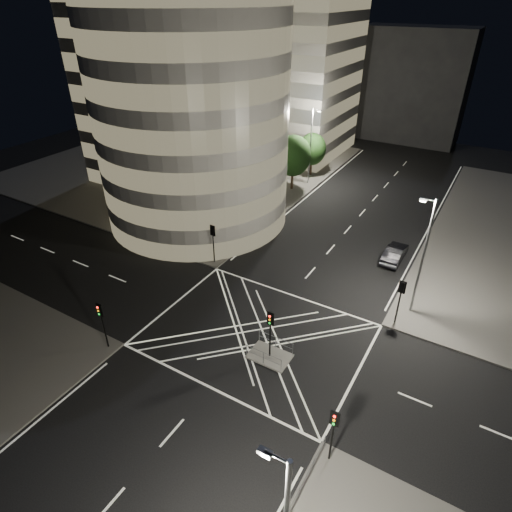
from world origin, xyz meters
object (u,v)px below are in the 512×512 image
Objects in this scene: traffic_signal_nl at (101,317)px; traffic_signal_island at (270,326)px; traffic_signal_nr at (334,427)px; street_lamp_left_near at (237,191)px; street_lamp_left_far at (311,144)px; traffic_signal_fl at (213,237)px; sedan at (395,253)px; traffic_signal_fr at (401,294)px; central_island at (270,356)px; street_lamp_right_far at (423,254)px.

traffic_signal_nl and traffic_signal_island have the same top height.
traffic_signal_nr is at bearing 0.00° from traffic_signal_nl.
street_lamp_left_far is (0.00, 18.00, 0.00)m from street_lamp_left_near.
traffic_signal_nl is 36.90m from street_lamp_left_far.
traffic_signal_fl reaches higher than sedan.
traffic_signal_fr is 29.63m from street_lamp_left_far.
street_lamp_left_near reaches higher than traffic_signal_island.
street_lamp_left_near is at bearing -90.00° from street_lamp_left_far.
central_island is 0.30× the size of street_lamp_left_near.
street_lamp_left_near is at bearing 134.13° from traffic_signal_nr.
traffic_signal_fl is 17.60m from traffic_signal_fr.
street_lamp_left_near is at bearing 91.94° from traffic_signal_nl.
sedan is at bearing -41.37° from street_lamp_left_far.
traffic_signal_island is at bearing 0.00° from central_island.
traffic_signal_nl is 1.00× the size of traffic_signal_island.
traffic_signal_fl is at bearing 32.81° from sedan.
traffic_signal_nl is at bearing -90.00° from traffic_signal_fl.
central_island is 13.91m from traffic_signal_fl.
street_lamp_left_near is (-11.44, 13.50, 2.63)m from traffic_signal_island.
traffic_signal_fr is (17.60, 13.60, 0.00)m from traffic_signal_nl.
traffic_signal_nr and traffic_signal_island have the same top height.
traffic_signal_fl is at bearing -83.03° from street_lamp_left_near.
traffic_signal_fr is at bearing -106.11° from street_lamp_right_far.
traffic_signal_island is 0.40× the size of street_lamp_left_far.
traffic_signal_nl is at bearing 180.00° from traffic_signal_nr.
street_lamp_left_near reaches higher than traffic_signal_fl.
traffic_signal_fl and traffic_signal_fr have the same top height.
traffic_signal_fl is 22.24m from traffic_signal_nr.
traffic_signal_island is at bearing 77.30° from sedan.
central_island is at bearing -125.30° from street_lamp_right_far.
traffic_signal_nr is at bearing -37.93° from traffic_signal_island.
traffic_signal_island reaches higher than central_island.
traffic_signal_fr is 0.85× the size of sedan.
traffic_signal_nr is (17.60, 0.00, 0.00)m from traffic_signal_nl.
traffic_signal_fl is 1.00× the size of traffic_signal_nl.
traffic_signal_island is (0.00, 0.00, 2.84)m from central_island.
traffic_signal_nr is 0.85× the size of sedan.
street_lamp_left_far is 28.23m from street_lamp_right_far.
sedan is at bearing 105.65° from traffic_signal_fr.
street_lamp_left_near is 18.00m from street_lamp_left_far.
central_island is 18.27m from sedan.
street_lamp_left_near is at bearing 96.97° from traffic_signal_fl.
traffic_signal_fl is 0.40× the size of street_lamp_right_far.
central_island is 0.75× the size of traffic_signal_fr.
street_lamp_right_far is (7.44, 10.50, 2.63)m from traffic_signal_island.
street_lamp_right_far is at bearing 54.70° from traffic_signal_island.
traffic_signal_fr is at bearing 106.07° from sedan.
traffic_signal_nl is 12.03m from traffic_signal_island.
street_lamp_left_near is 1.00× the size of street_lamp_left_far.
street_lamp_left_near and street_lamp_left_far have the same top height.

